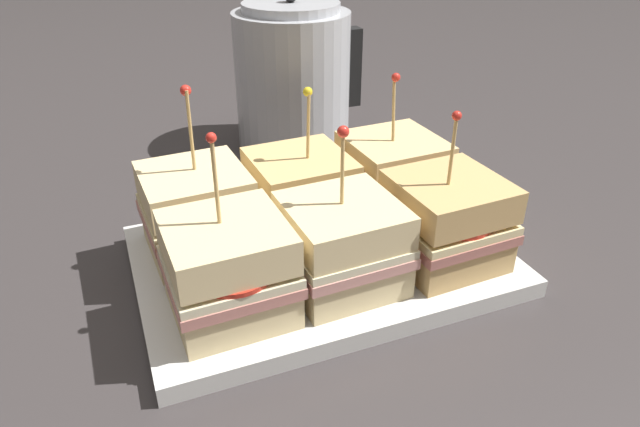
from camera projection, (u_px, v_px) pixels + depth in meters
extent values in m
plane|color=#383333|center=(320.00, 267.00, 0.57)|extent=(6.00, 6.00, 0.00)
cube|color=silver|center=(320.00, 263.00, 0.57)|extent=(0.35, 0.25, 0.01)
cube|color=silver|center=(320.00, 256.00, 0.57)|extent=(0.35, 0.25, 0.01)
cube|color=beige|center=(231.00, 295.00, 0.48)|extent=(0.10, 0.10, 0.03)
cube|color=tan|center=(229.00, 275.00, 0.47)|extent=(0.10, 0.10, 0.01)
cube|color=beige|center=(228.00, 266.00, 0.47)|extent=(0.10, 0.10, 0.01)
cylinder|color=red|center=(233.00, 271.00, 0.45)|extent=(0.07, 0.07, 0.00)
cube|color=beige|center=(226.00, 242.00, 0.45)|extent=(0.10, 0.10, 0.03)
cylinder|color=tan|center=(216.00, 187.00, 0.43)|extent=(0.00, 0.00, 0.08)
sphere|color=red|center=(211.00, 138.00, 0.41)|extent=(0.01, 0.01, 0.01)
cube|color=beige|center=(340.00, 268.00, 0.52)|extent=(0.10, 0.10, 0.03)
cube|color=tan|center=(341.00, 248.00, 0.51)|extent=(0.10, 0.10, 0.01)
cube|color=beige|center=(341.00, 240.00, 0.50)|extent=(0.10, 0.10, 0.01)
cube|color=beige|center=(341.00, 221.00, 0.49)|extent=(0.10, 0.10, 0.03)
cylinder|color=tan|center=(343.00, 173.00, 0.47)|extent=(0.00, 0.00, 0.08)
sphere|color=red|center=(344.00, 132.00, 0.45)|extent=(0.01, 0.01, 0.01)
cube|color=tan|center=(443.00, 245.00, 0.55)|extent=(0.10, 0.10, 0.03)
cube|color=#B26B60|center=(445.00, 226.00, 0.54)|extent=(0.10, 0.10, 0.01)
cube|color=beige|center=(446.00, 218.00, 0.53)|extent=(0.10, 0.10, 0.01)
cylinder|color=red|center=(457.00, 221.00, 0.52)|extent=(0.06, 0.06, 0.00)
cube|color=tan|center=(449.00, 196.00, 0.52)|extent=(0.10, 0.10, 0.03)
cylinder|color=tan|center=(452.00, 156.00, 0.50)|extent=(0.00, 0.00, 0.08)
sphere|color=red|center=(457.00, 116.00, 0.48)|extent=(0.01, 0.01, 0.01)
cube|color=beige|center=(200.00, 234.00, 0.57)|extent=(0.10, 0.10, 0.03)
cube|color=tan|center=(198.00, 216.00, 0.56)|extent=(0.11, 0.11, 0.01)
cube|color=beige|center=(197.00, 208.00, 0.55)|extent=(0.10, 0.10, 0.01)
cylinder|color=red|center=(199.00, 211.00, 0.53)|extent=(0.07, 0.07, 0.00)
cube|color=beige|center=(194.00, 187.00, 0.54)|extent=(0.10, 0.10, 0.03)
cylinder|color=tan|center=(191.00, 136.00, 0.52)|extent=(0.00, 0.01, 0.09)
sphere|color=red|center=(186.00, 90.00, 0.50)|extent=(0.01, 0.01, 0.01)
cube|color=tan|center=(299.00, 213.00, 0.60)|extent=(0.10, 0.10, 0.03)
cube|color=tan|center=(299.00, 196.00, 0.59)|extent=(0.10, 0.10, 0.01)
cube|color=beige|center=(299.00, 189.00, 0.59)|extent=(0.10, 0.10, 0.01)
cube|color=#E0B771|center=(299.00, 171.00, 0.58)|extent=(0.10, 0.10, 0.03)
cylinder|color=tan|center=(308.00, 130.00, 0.55)|extent=(0.00, 0.01, 0.08)
sphere|color=yellow|center=(308.00, 92.00, 0.53)|extent=(0.01, 0.01, 0.01)
cube|color=#DBB77A|center=(391.00, 197.00, 0.63)|extent=(0.10, 0.10, 0.03)
cube|color=#B26B60|center=(392.00, 180.00, 0.62)|extent=(0.10, 0.10, 0.01)
cube|color=beige|center=(392.00, 173.00, 0.62)|extent=(0.10, 0.10, 0.01)
cylinder|color=red|center=(400.00, 174.00, 0.60)|extent=(0.05, 0.05, 0.00)
cube|color=#E8C281|center=(394.00, 153.00, 0.61)|extent=(0.10, 0.10, 0.03)
cylinder|color=tan|center=(394.00, 113.00, 0.58)|extent=(0.00, 0.01, 0.08)
sphere|color=red|center=(396.00, 77.00, 0.57)|extent=(0.01, 0.01, 0.01)
cylinder|color=#B7BABF|center=(293.00, 80.00, 0.81)|extent=(0.16, 0.16, 0.19)
cylinder|color=#B7BABF|center=(291.00, 7.00, 0.76)|extent=(0.13, 0.13, 0.01)
cube|color=black|center=(352.00, 67.00, 0.84)|extent=(0.02, 0.02, 0.11)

